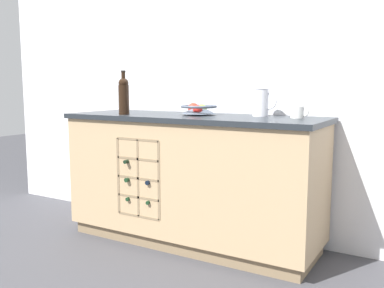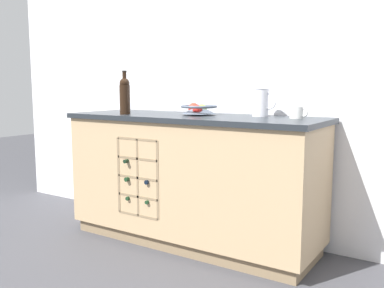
# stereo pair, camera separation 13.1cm
# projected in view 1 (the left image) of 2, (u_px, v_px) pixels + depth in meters

# --- Properties ---
(ground_plane) EXTENTS (14.00, 14.00, 0.00)m
(ground_plane) POSITION_uv_depth(u_px,v_px,m) (192.00, 242.00, 3.10)
(ground_plane) COLOR #424247
(back_wall) EXTENTS (4.40, 0.06, 2.55)m
(back_wall) POSITION_uv_depth(u_px,v_px,m) (216.00, 66.00, 3.24)
(back_wall) COLOR white
(back_wall) RESTS_ON ground_plane
(kitchen_island) EXTENTS (1.85, 0.64, 0.92)m
(kitchen_island) POSITION_uv_depth(u_px,v_px,m) (191.00, 179.00, 3.04)
(kitchen_island) COLOR #8B7354
(kitchen_island) RESTS_ON ground_plane
(fruit_bowl) EXTENTS (0.26, 0.26, 0.08)m
(fruit_bowl) POSITION_uv_depth(u_px,v_px,m) (198.00, 109.00, 3.00)
(fruit_bowl) COLOR #4C5666
(fruit_bowl) RESTS_ON kitchen_island
(white_pitcher) EXTENTS (0.17, 0.11, 0.19)m
(white_pitcher) POSITION_uv_depth(u_px,v_px,m) (261.00, 102.00, 2.87)
(white_pitcher) COLOR white
(white_pitcher) RESTS_ON kitchen_island
(ceramic_mug) EXTENTS (0.12, 0.08, 0.08)m
(ceramic_mug) POSITION_uv_depth(u_px,v_px,m) (298.00, 112.00, 2.72)
(ceramic_mug) COLOR white
(ceramic_mug) RESTS_ON kitchen_island
(standing_wine_bottle) EXTENTS (0.08, 0.08, 0.31)m
(standing_wine_bottle) POSITION_uv_depth(u_px,v_px,m) (124.00, 95.00, 3.05)
(standing_wine_bottle) COLOR black
(standing_wine_bottle) RESTS_ON kitchen_island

